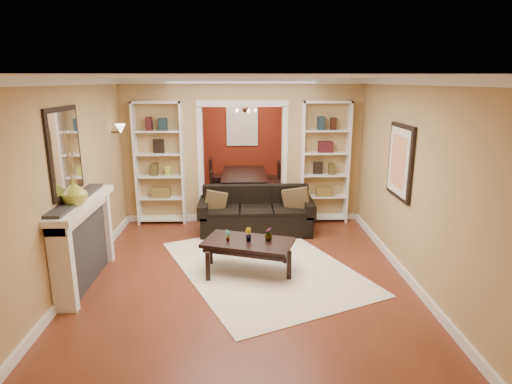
{
  "coord_description": "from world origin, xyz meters",
  "views": [
    {
      "loc": [
        -0.02,
        -6.87,
        2.66
      ],
      "look_at": [
        0.19,
        -0.8,
        1.07
      ],
      "focal_mm": 30.0,
      "sensor_mm": 36.0,
      "label": 1
    }
  ],
  "objects_px": {
    "bookshelf_right": "(325,163)",
    "fireplace": "(86,243)",
    "sofa": "(256,211)",
    "dining_table": "(246,186)",
    "coffee_table": "(248,256)",
    "bookshelf_left": "(160,164)"
  },
  "relations": [
    {
      "from": "bookshelf_right",
      "to": "fireplace",
      "type": "height_order",
      "value": "bookshelf_right"
    },
    {
      "from": "sofa",
      "to": "fireplace",
      "type": "relative_size",
      "value": 1.2
    },
    {
      "from": "bookshelf_right",
      "to": "fireplace",
      "type": "bearing_deg",
      "value": -145.2
    },
    {
      "from": "sofa",
      "to": "dining_table",
      "type": "relative_size",
      "value": 1.15
    },
    {
      "from": "dining_table",
      "to": "fireplace",
      "type": "bearing_deg",
      "value": 152.32
    },
    {
      "from": "sofa",
      "to": "coffee_table",
      "type": "height_order",
      "value": "sofa"
    },
    {
      "from": "sofa",
      "to": "bookshelf_left",
      "type": "distance_m",
      "value": 2.02
    },
    {
      "from": "coffee_table",
      "to": "dining_table",
      "type": "bearing_deg",
      "value": 108.44
    },
    {
      "from": "fireplace",
      "to": "dining_table",
      "type": "xyz_separation_m",
      "value": [
        2.16,
        4.11,
        -0.27
      ]
    },
    {
      "from": "sofa",
      "to": "fireplace",
      "type": "bearing_deg",
      "value": -139.98
    },
    {
      "from": "coffee_table",
      "to": "sofa",
      "type": "bearing_deg",
      "value": 102.67
    },
    {
      "from": "sofa",
      "to": "fireplace",
      "type": "distance_m",
      "value": 3.04
    },
    {
      "from": "coffee_table",
      "to": "bookshelf_left",
      "type": "distance_m",
      "value": 2.91
    },
    {
      "from": "bookshelf_left",
      "to": "fireplace",
      "type": "relative_size",
      "value": 1.35
    },
    {
      "from": "bookshelf_left",
      "to": "bookshelf_right",
      "type": "height_order",
      "value": "same"
    },
    {
      "from": "coffee_table",
      "to": "bookshelf_right",
      "type": "relative_size",
      "value": 0.53
    },
    {
      "from": "fireplace",
      "to": "bookshelf_right",
      "type": "bearing_deg",
      "value": 34.8
    },
    {
      "from": "coffee_table",
      "to": "bookshelf_left",
      "type": "xyz_separation_m",
      "value": [
        -1.61,
        2.25,
        0.92
      ]
    },
    {
      "from": "bookshelf_right",
      "to": "dining_table",
      "type": "bearing_deg",
      "value": 133.13
    },
    {
      "from": "coffee_table",
      "to": "dining_table",
      "type": "distance_m",
      "value": 3.83
    },
    {
      "from": "sofa",
      "to": "fireplace",
      "type": "height_order",
      "value": "fireplace"
    },
    {
      "from": "fireplace",
      "to": "dining_table",
      "type": "distance_m",
      "value": 4.65
    }
  ]
}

